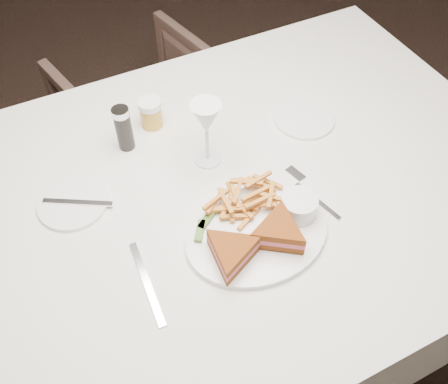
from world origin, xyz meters
name	(u,v)px	position (x,y,z in m)	size (l,w,h in m)	color
ground	(142,276)	(0.00, 0.00, 0.00)	(5.00, 5.00, 0.00)	black
table	(218,271)	(0.20, -0.29, 0.38)	(1.54, 1.02, 0.75)	silver
chair_far	(147,111)	(0.22, 0.55, 0.29)	(0.57, 0.53, 0.58)	#4C372F
table_setting	(234,196)	(0.22, -0.35, 0.79)	(0.78, 0.59, 0.18)	white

